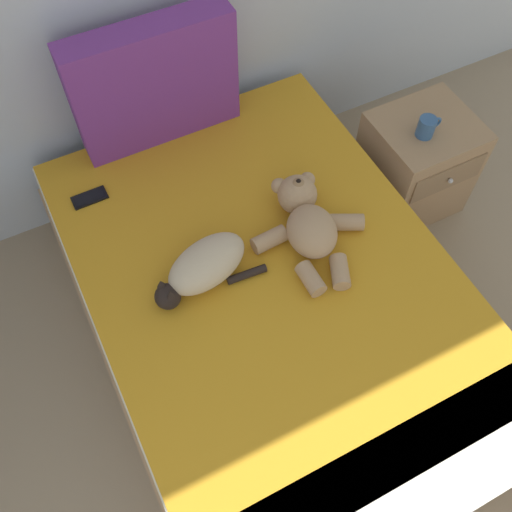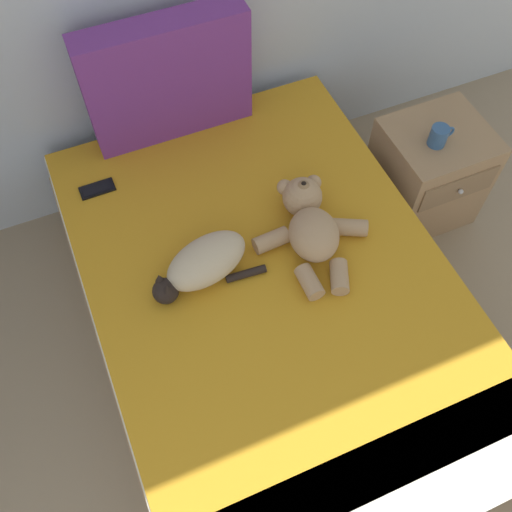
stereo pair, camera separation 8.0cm
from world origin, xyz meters
The scene contains 8 objects.
ground_plane centered at (2.15, 1.93, 0.00)m, with size 10.75×10.75×0.00m, color gray.
bed centered at (1.69, 2.78, 0.25)m, with size 1.41×2.04×0.51m.
patterned_cushion centered at (1.61, 3.70, 0.79)m, with size 0.71×0.14×0.55m.
cat centered at (1.46, 2.91, 0.58)m, with size 0.44×0.27×0.15m.
teddy_bear centered at (1.92, 2.91, 0.59)m, with size 0.47×0.55×0.18m.
cell_phone centered at (1.19, 3.48, 0.52)m, with size 0.15×0.07×0.01m.
nightstand centered at (2.70, 3.16, 0.27)m, with size 0.46×0.45×0.54m.
mug centered at (2.65, 3.12, 0.59)m, with size 0.12×0.08×0.09m.
Camera 1 is at (1.14, 1.82, 2.42)m, focal length 40.08 mm.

